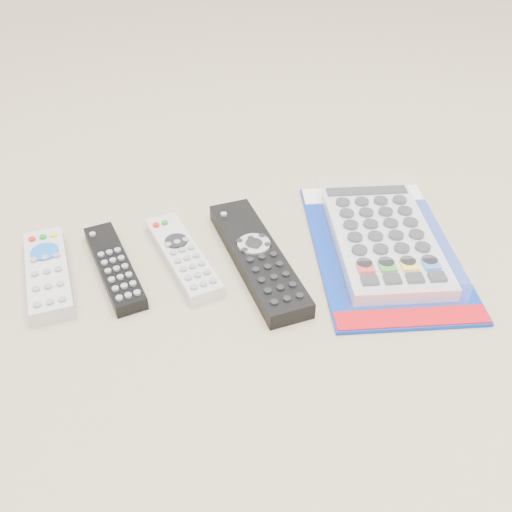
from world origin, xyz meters
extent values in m
plane|color=tan|center=(0.00, 0.00, 0.00)|extent=(5.00, 5.00, 0.00)
cube|color=#AEAEB0|center=(-0.21, 0.05, 0.01)|extent=(0.06, 0.17, 0.02)
cylinder|color=blue|center=(-0.21, 0.08, 0.02)|extent=(0.04, 0.04, 0.00)
cube|color=black|center=(-0.13, 0.05, 0.01)|extent=(0.07, 0.18, 0.02)
cube|color=silver|center=(-0.04, 0.05, 0.01)|extent=(0.08, 0.18, 0.02)
cylinder|color=black|center=(-0.05, 0.07, 0.02)|extent=(0.04, 0.04, 0.00)
cube|color=black|center=(0.05, 0.02, 0.01)|extent=(0.08, 0.24, 0.02)
cylinder|color=silver|center=(0.05, 0.03, 0.02)|extent=(0.05, 0.05, 0.00)
cube|color=#0D2D96|center=(0.22, 0.00, 0.00)|extent=(0.23, 0.33, 0.01)
cube|color=white|center=(0.25, 0.13, 0.01)|extent=(0.18, 0.07, 0.00)
cube|color=#B70D13|center=(0.20, -0.13, 0.01)|extent=(0.18, 0.06, 0.00)
cube|color=silver|center=(0.22, 0.01, 0.01)|extent=(0.17, 0.25, 0.02)
cube|color=white|center=(0.22, 0.01, 0.02)|extent=(0.19, 0.27, 0.03)
camera|label=1|loc=(-0.10, -0.54, 0.48)|focal=40.00mm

